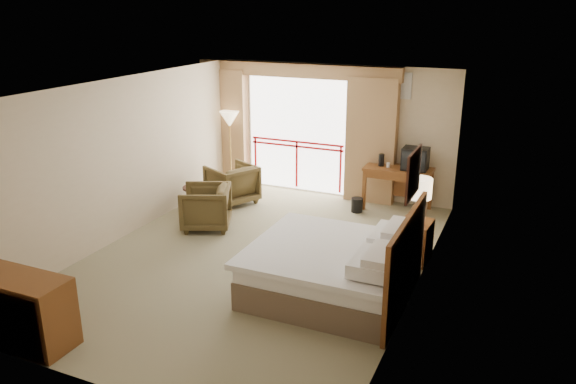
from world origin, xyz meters
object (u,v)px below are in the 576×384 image
at_px(armchair_near, 207,227).
at_px(nightstand, 415,241).
at_px(desk, 399,176).
at_px(wastebasket, 357,205).
at_px(side_table, 196,195).
at_px(bed, 335,268).
at_px(tv, 415,159).
at_px(floor_lamp, 230,122).
at_px(armchair_far, 233,202).
at_px(dresser, 20,310).
at_px(table_lamp, 419,189).

bearing_deg(armchair_near, nightstand, 68.22).
relative_size(desk, wastebasket, 4.64).
height_order(nightstand, side_table, nightstand).
height_order(bed, side_table, bed).
bearing_deg(tv, bed, -88.56).
distance_m(wastebasket, armchair_near, 2.92).
bearing_deg(tv, side_table, -148.73).
bearing_deg(floor_lamp, armchair_far, -59.74).
bearing_deg(armchair_far, side_table, 4.63).
bearing_deg(wastebasket, nightstand, -49.83).
bearing_deg(floor_lamp, dresser, -83.35).
distance_m(bed, armchair_near, 3.23).
height_order(nightstand, wastebasket, nightstand).
height_order(table_lamp, tv, table_lamp).
xyz_separation_m(table_lamp, armchair_near, (-3.70, -0.18, -1.17)).
height_order(table_lamp, floor_lamp, floor_lamp).
height_order(desk, floor_lamp, floor_lamp).
xyz_separation_m(side_table, dresser, (0.49, -4.52, 0.06)).
relative_size(bed, desk, 1.65).
distance_m(desk, floor_lamp, 3.79).
relative_size(bed, nightstand, 3.26).
bearing_deg(table_lamp, bed, -117.37).
relative_size(nightstand, desk, 0.51).
xyz_separation_m(floor_lamp, dresser, (0.74, -6.32, -1.00)).
xyz_separation_m(armchair_near, dresser, (-0.07, -3.97, 0.43)).
distance_m(bed, desk, 3.74).
distance_m(wastebasket, floor_lamp, 3.34).
bearing_deg(floor_lamp, armchair_near, -71.10).
bearing_deg(floor_lamp, nightstand, -26.21).
xyz_separation_m(table_lamp, dresser, (-3.77, -4.15, -0.74)).
height_order(tv, armchair_near, tv).
height_order(table_lamp, armchair_far, table_lamp).
bearing_deg(desk, wastebasket, -140.91).
distance_m(bed, side_table, 3.95).
xyz_separation_m(bed, dresser, (-2.97, -2.62, 0.05)).
relative_size(nightstand, side_table, 1.23).
distance_m(tv, armchair_far, 3.71).
distance_m(table_lamp, wastebasket, 2.46).
height_order(bed, nightstand, bed).
height_order(armchair_far, dresser, dresser).
xyz_separation_m(tv, side_table, (-3.76, -1.77, -0.69)).
bearing_deg(armchair_far, table_lamp, 99.61).
xyz_separation_m(table_lamp, tv, (-0.50, 2.13, -0.11)).
distance_m(desk, wastebasket, 0.99).
xyz_separation_m(nightstand, table_lamp, (0.00, 0.05, 0.84)).
relative_size(tv, wastebasket, 1.71).
bearing_deg(desk, dresser, -113.25).
bearing_deg(dresser, bed, 42.67).
height_order(desk, armchair_far, desk).
xyz_separation_m(nightstand, desk, (-0.80, 2.24, 0.33)).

